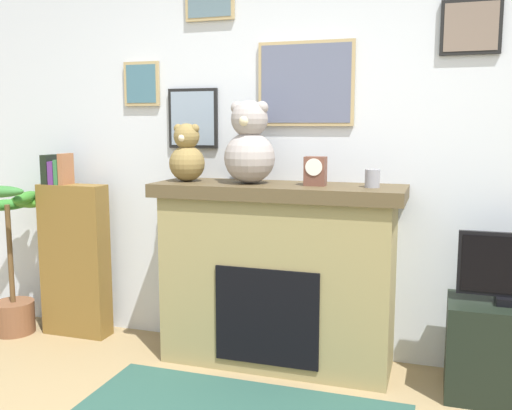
{
  "coord_description": "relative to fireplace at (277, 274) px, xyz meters",
  "views": [
    {
      "loc": [
        0.81,
        -1.55,
        1.47
      ],
      "look_at": [
        -0.25,
        1.71,
        0.98
      ],
      "focal_mm": 40.0,
      "sensor_mm": 36.0,
      "label": 1
    }
  ],
  "objects": [
    {
      "name": "bookshelf",
      "position": [
        -1.48,
        0.03,
        -0.0
      ],
      "size": [
        0.48,
        0.16,
        1.28
      ],
      "color": "brown",
      "rests_on": "ground_plane"
    },
    {
      "name": "tv_stand",
      "position": [
        1.33,
        -0.07,
        -0.3
      ],
      "size": [
        0.68,
        0.4,
        0.53
      ],
      "primitive_type": "cube",
      "color": "black",
      "rests_on": "ground_plane"
    },
    {
      "name": "fireplace",
      "position": [
        0.0,
        0.0,
        0.0
      ],
      "size": [
        1.5,
        0.51,
        1.12
      ],
      "color": "#918251",
      "rests_on": "ground_plane"
    },
    {
      "name": "potted_plant",
      "position": [
        -1.92,
        -0.1,
        -0.08
      ],
      "size": [
        0.58,
        0.57,
        1.08
      ],
      "color": "brown",
      "rests_on": "ground_plane"
    },
    {
      "name": "teddy_bear_tan",
      "position": [
        -0.17,
        -0.02,
        0.78
      ],
      "size": [
        0.31,
        0.31,
        0.5
      ],
      "color": "#9B928E",
      "rests_on": "fireplace"
    },
    {
      "name": "back_wall",
      "position": [
        0.11,
        0.29,
        0.74
      ],
      "size": [
        5.2,
        0.15,
        2.6
      ],
      "color": "silver",
      "rests_on": "ground_plane"
    },
    {
      "name": "candle_jar",
      "position": [
        0.56,
        -0.02,
        0.6
      ],
      "size": [
        0.08,
        0.08,
        0.1
      ],
      "primitive_type": "cylinder",
      "color": "gray",
      "rests_on": "fireplace"
    },
    {
      "name": "mantel_clock",
      "position": [
        0.23,
        -0.02,
        0.64
      ],
      "size": [
        0.12,
        0.09,
        0.17
      ],
      "color": "brown",
      "rests_on": "fireplace"
    },
    {
      "name": "teddy_bear_grey",
      "position": [
        -0.58,
        -0.02,
        0.71
      ],
      "size": [
        0.22,
        0.22,
        0.36
      ],
      "color": "olive",
      "rests_on": "fireplace"
    }
  ]
}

